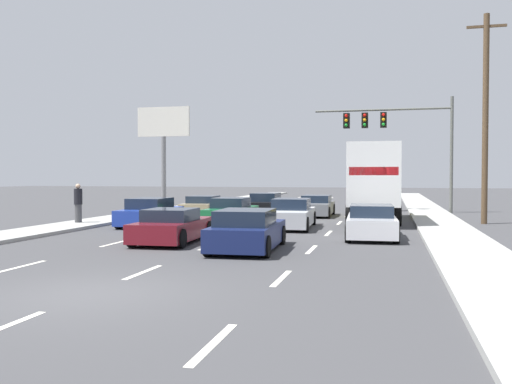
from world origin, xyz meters
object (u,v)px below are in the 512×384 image
(car_gray, at_px, (317,206))
(traffic_signal_mast, at_px, (388,127))
(box_truck, at_px, (374,179))
(car_navy, at_px, (247,231))
(car_white, at_px, (371,222))
(car_silver, at_px, (291,215))
(car_black, at_px, (266,204))
(pedestrian_near_corner, at_px, (78,203))
(car_blue, at_px, (150,213))
(car_maroon, at_px, (172,227))
(utility_pole_mid, at_px, (485,116))
(roadside_billboard, at_px, (164,135))
(car_tan, at_px, (203,206))
(car_green, at_px, (231,212))

(car_gray, height_order, traffic_signal_mast, traffic_signal_mast)
(box_truck, bearing_deg, car_navy, -106.88)
(car_white, bearing_deg, car_silver, 139.24)
(car_black, bearing_deg, traffic_signal_mast, 25.70)
(car_white, xyz_separation_m, pedestrian_near_corner, (-13.47, 2.03, 0.47))
(car_blue, relative_size, car_maroon, 0.99)
(pedestrian_near_corner, bearing_deg, car_blue, 7.03)
(car_gray, relative_size, utility_pole_mid, 0.42)
(car_blue, distance_m, car_navy, 9.33)
(car_navy, height_order, roadside_billboard, roadside_billboard)
(car_silver, bearing_deg, box_truck, 50.79)
(car_tan, bearing_deg, car_green, -60.08)
(car_green, distance_m, box_truck, 7.40)
(car_maroon, relative_size, pedestrian_near_corner, 2.32)
(utility_pole_mid, bearing_deg, box_truck, -179.70)
(car_silver, distance_m, traffic_signal_mast, 13.48)
(car_tan, relative_size, pedestrian_near_corner, 2.29)
(car_green, bearing_deg, roadside_billboard, 123.88)
(car_gray, relative_size, roadside_billboard, 0.56)
(car_silver, bearing_deg, car_white, -40.76)
(car_maroon, bearing_deg, utility_pole_mid, 41.28)
(car_maroon, xyz_separation_m, car_navy, (3.05, -1.32, 0.05))
(car_white, bearing_deg, pedestrian_near_corner, 171.44)
(car_blue, relative_size, roadside_billboard, 0.55)
(car_maroon, bearing_deg, car_navy, -23.46)
(traffic_signal_mast, bearing_deg, car_gray, -130.77)
(utility_pole_mid, bearing_deg, car_maroon, -138.72)
(car_tan, height_order, utility_pole_mid, utility_pole_mid)
(car_green, height_order, roadside_billboard, roadside_billboard)
(car_green, relative_size, utility_pole_mid, 0.43)
(utility_pole_mid, xyz_separation_m, pedestrian_near_corner, (-18.56, -5.29, -4.11))
(traffic_signal_mast, bearing_deg, car_tan, -156.36)
(traffic_signal_mast, bearing_deg, car_green, -123.93)
(car_black, bearing_deg, car_blue, -110.58)
(car_green, distance_m, traffic_signal_mast, 13.82)
(car_green, height_order, car_gray, car_green)
(car_maroon, xyz_separation_m, car_white, (6.72, 3.05, 0.03))
(car_gray, distance_m, car_white, 10.96)
(car_blue, distance_m, car_silver, 6.49)
(car_blue, bearing_deg, car_black, 69.42)
(utility_pole_mid, bearing_deg, car_blue, -162.16)
(car_navy, bearing_deg, car_black, 100.50)
(utility_pole_mid, bearing_deg, car_green, -165.33)
(car_silver, bearing_deg, utility_pole_mid, 26.09)
(box_truck, height_order, utility_pole_mid, utility_pole_mid)
(car_gray, xyz_separation_m, car_white, (3.40, -10.42, 0.01))
(car_black, height_order, traffic_signal_mast, traffic_signal_mast)
(car_green, height_order, car_maroon, car_green)
(car_black, xyz_separation_m, car_green, (-0.07, -7.30, -0.01))
(car_tan, distance_m, car_gray, 6.78)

